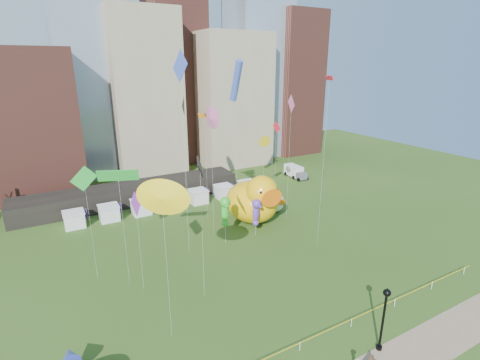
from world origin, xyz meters
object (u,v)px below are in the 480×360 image
seahorse_purple (256,210)px  big_duck (254,200)px  box_truck (295,171)px  lamppost (384,313)px  seahorse_green (225,209)px  small_duck (274,203)px

seahorse_purple → big_duck: bearing=65.3°
big_duck → box_truck: bearing=37.5°
lamppost → seahorse_green: bearing=96.3°
small_duck → seahorse_purple: 9.54m
big_duck → seahorse_purple: (-2.04, -3.98, 0.13)m
small_duck → seahorse_green: size_ratio=0.64×
small_duck → lamppost: size_ratio=0.70×
big_duck → seahorse_green: 8.01m
seahorse_purple → small_duck: bearing=41.7°
lamppost → box_truck: 49.17m
big_duck → lamppost: big_duck is taller
big_duck → lamppost: (-4.23, -27.57, 0.06)m
big_duck → seahorse_green: bearing=-150.3°
seahorse_green → lamppost: bearing=-66.9°
box_truck → seahorse_green: bearing=-142.2°
seahorse_green → small_duck: bearing=42.7°
small_duck → seahorse_purple: (-7.16, -5.86, 2.35)m
seahorse_green → box_truck: size_ratio=1.14×
small_duck → lamppost: 30.98m
small_duck → box_truck: bearing=36.0°
seahorse_green → box_truck: seahorse_green is taller
small_duck → seahorse_purple: seahorse_purple is taller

